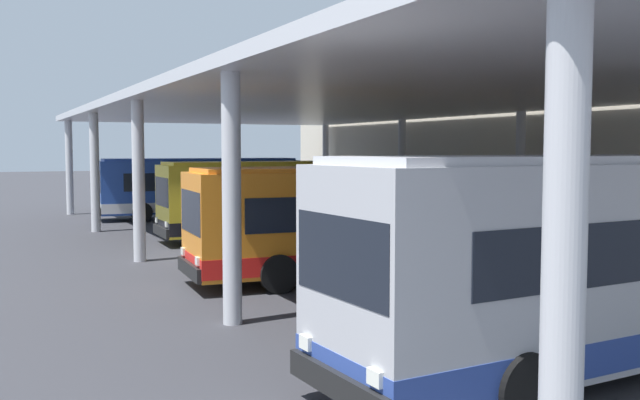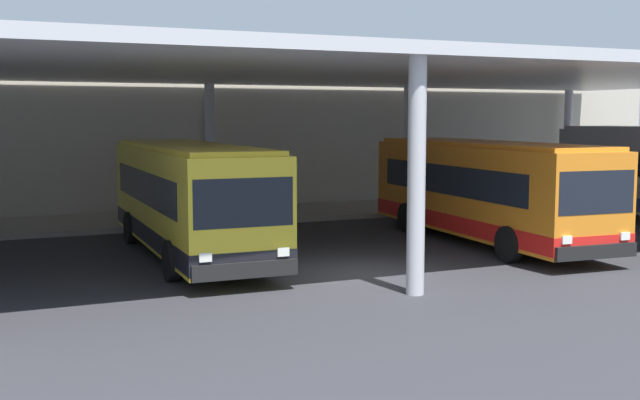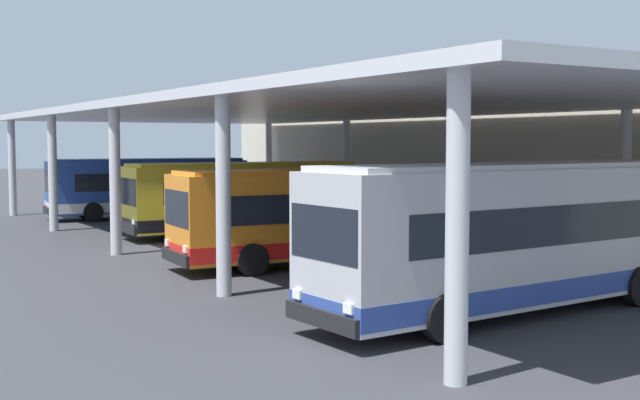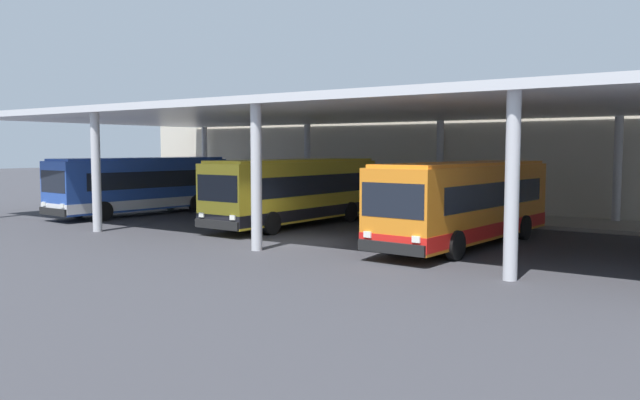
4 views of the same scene
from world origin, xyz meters
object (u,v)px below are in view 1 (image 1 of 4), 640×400
object	(u,v)px
bus_nearest_bay	(200,187)
bus_middle_bay	(371,219)
bus_second_bay	(289,198)
bus_far_bay	(623,257)
bench_waiting	(365,204)

from	to	relation	value
bus_nearest_bay	bus_middle_bay	bearing A→B (deg)	-1.97
bus_second_bay	bus_middle_bay	size ratio (longest dim) A/B	0.99
bus_far_bay	bench_waiting	distance (m)	26.71
bus_nearest_bay	bus_second_bay	size ratio (longest dim) A/B	1.01
bus_nearest_bay	bench_waiting	bearing A→B (deg)	68.37
bus_middle_bay	bench_waiting	bearing A→B (deg)	150.83
bus_nearest_bay	bus_second_bay	world-z (taller)	same
bus_second_bay	bench_waiting	xyz separation A→B (m)	(-6.93, 7.54, -0.99)
bus_middle_bay	bench_waiting	world-z (taller)	bus_middle_bay
bus_middle_bay	bus_far_bay	xyz separation A→B (m)	(9.04, -0.31, 0.19)
bus_nearest_bay	bus_middle_bay	world-z (taller)	same
bus_middle_bay	bus_far_bay	size ratio (longest dim) A/B	0.93
bench_waiting	bus_nearest_bay	bearing A→B (deg)	-111.63
bus_second_bay	bus_middle_bay	bearing A→B (deg)	-8.68
bus_middle_bay	bus_far_bay	world-z (taller)	bus_far_bay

